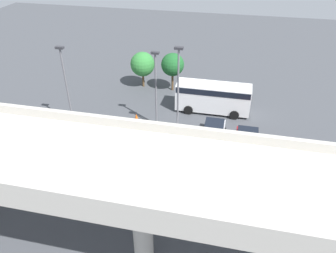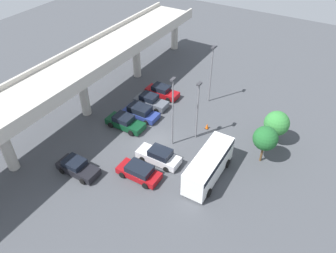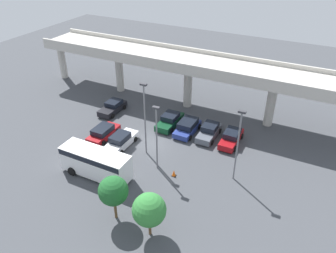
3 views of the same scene
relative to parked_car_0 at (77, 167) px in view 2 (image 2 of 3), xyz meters
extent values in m
plane|color=#424449|center=(8.32, -4.30, -0.70)|extent=(96.32, 96.32, 0.00)
cube|color=#BCB7AD|center=(8.32, 6.21, 5.70)|extent=(44.95, 6.26, 0.90)
cube|color=#BCB7AD|center=(8.32, 3.23, 6.42)|extent=(44.95, 0.30, 0.55)
cube|color=#BCB7AD|center=(8.32, 9.19, 6.42)|extent=(44.95, 0.30, 0.55)
cylinder|color=#BCB7AD|center=(-2.92, 6.21, 2.27)|extent=(1.13, 1.13, 5.95)
cylinder|color=#BCB7AD|center=(8.32, 6.21, 2.27)|extent=(1.13, 1.13, 5.95)
cylinder|color=#BCB7AD|center=(19.56, 6.21, 2.27)|extent=(1.13, 1.13, 5.95)
cylinder|color=#BCB7AD|center=(30.80, 6.21, 2.27)|extent=(1.13, 1.13, 5.95)
cube|color=black|center=(0.00, -0.09, -0.15)|extent=(1.86, 4.48, 0.76)
cube|color=black|center=(0.00, 0.30, 0.52)|extent=(1.71, 2.08, 0.58)
cylinder|color=black|center=(0.95, -1.48, -0.38)|extent=(0.22, 0.64, 0.64)
cylinder|color=black|center=(-0.95, -1.48, -0.38)|extent=(0.22, 0.64, 0.64)
cylinder|color=black|center=(0.95, 1.30, -0.38)|extent=(0.22, 0.64, 0.64)
cylinder|color=black|center=(-0.95, 1.30, -0.38)|extent=(0.22, 0.64, 0.64)
cube|color=maroon|center=(2.69, -5.73, -0.19)|extent=(1.89, 4.50, 0.66)
cube|color=black|center=(2.69, -5.85, 0.46)|extent=(1.74, 2.56, 0.65)
cylinder|color=black|center=(1.72, -4.34, -0.38)|extent=(0.22, 0.65, 0.65)
cylinder|color=black|center=(3.65, -4.34, -0.38)|extent=(0.22, 0.65, 0.65)
cylinder|color=black|center=(1.72, -7.13, -0.38)|extent=(0.22, 0.65, 0.65)
cylinder|color=black|center=(3.65, -7.13, -0.38)|extent=(0.22, 0.65, 0.65)
cube|color=silver|center=(5.60, -6.24, -0.14)|extent=(1.80, 4.76, 0.79)
cube|color=black|center=(5.60, -6.49, 0.61)|extent=(1.65, 2.26, 0.70)
cylinder|color=black|center=(4.68, -4.76, -0.40)|extent=(0.22, 0.61, 0.61)
cylinder|color=black|center=(6.52, -4.76, -0.40)|extent=(0.22, 0.61, 0.61)
cylinder|color=black|center=(4.68, -7.71, -0.40)|extent=(0.22, 0.61, 0.61)
cylinder|color=black|center=(6.52, -7.71, -0.40)|extent=(0.22, 0.61, 0.61)
cube|color=#0C381E|center=(8.53, 0.26, -0.14)|extent=(1.90, 4.79, 0.74)
cube|color=black|center=(8.53, 0.48, 0.56)|extent=(1.75, 2.21, 0.64)
cylinder|color=black|center=(9.50, -1.23, -0.35)|extent=(0.22, 0.72, 0.72)
cylinder|color=black|center=(7.56, -1.23, -0.35)|extent=(0.22, 0.72, 0.72)
cylinder|color=black|center=(9.50, 1.74, -0.35)|extent=(0.22, 0.72, 0.72)
cylinder|color=black|center=(7.56, 1.74, -0.35)|extent=(0.22, 0.72, 0.72)
cube|color=navy|center=(11.17, -0.20, -0.19)|extent=(1.97, 4.51, 0.67)
cube|color=black|center=(11.17, -0.05, 0.52)|extent=(1.81, 2.70, 0.76)
cylinder|color=black|center=(12.18, -1.60, -0.38)|extent=(0.22, 0.65, 0.65)
cylinder|color=black|center=(10.17, -1.60, -0.38)|extent=(0.22, 0.65, 0.65)
cylinder|color=black|center=(12.18, 1.20, -0.38)|extent=(0.22, 0.65, 0.65)
cylinder|color=black|center=(10.17, 1.20, -0.38)|extent=(0.22, 0.65, 0.65)
cube|color=#515660|center=(13.89, 0.06, -0.16)|extent=(1.80, 4.52, 0.75)
cube|color=black|center=(13.89, 0.36, 0.56)|extent=(1.66, 2.12, 0.68)
cylinder|color=black|center=(14.82, -1.34, -0.39)|extent=(0.22, 0.62, 0.62)
cylinder|color=black|center=(12.97, -1.34, -0.39)|extent=(0.22, 0.62, 0.62)
cylinder|color=black|center=(14.82, 1.46, -0.39)|extent=(0.22, 0.62, 0.62)
cylinder|color=black|center=(12.97, 1.46, -0.39)|extent=(0.22, 0.62, 0.62)
cube|color=maroon|center=(16.67, 0.06, -0.16)|extent=(1.76, 4.64, 0.72)
cube|color=black|center=(16.67, 0.23, 0.52)|extent=(1.62, 2.28, 0.65)
cylinder|color=black|center=(17.57, -1.38, -0.36)|extent=(0.22, 0.68, 0.68)
cylinder|color=black|center=(15.77, -1.38, -0.36)|extent=(0.22, 0.68, 0.68)
cylinder|color=black|center=(17.57, 1.50, -0.36)|extent=(0.22, 0.68, 0.68)
cylinder|color=black|center=(15.77, 1.50, -0.36)|extent=(0.22, 0.68, 0.68)
cube|color=white|center=(6.25, -11.71, 0.88)|extent=(7.37, 2.27, 2.66)
cube|color=black|center=(6.25, -11.71, 1.84)|extent=(7.22, 2.32, 0.59)
cylinder|color=black|center=(3.97, -12.86, -0.24)|extent=(0.92, 0.29, 0.92)
cylinder|color=black|center=(3.97, -10.55, -0.24)|extent=(0.92, 0.29, 0.92)
cylinder|color=black|center=(8.53, -12.86, -0.24)|extent=(0.92, 0.29, 0.92)
cylinder|color=black|center=(8.53, -10.55, -0.24)|extent=(0.92, 0.29, 0.92)
cylinder|color=slate|center=(8.79, -6.10, 3.43)|extent=(0.16, 0.16, 8.27)
cube|color=#333338|center=(8.79, -6.10, 7.67)|extent=(0.70, 0.35, 0.20)
cylinder|color=slate|center=(18.83, -5.93, 3.10)|extent=(0.16, 0.16, 7.61)
cube|color=#333338|center=(18.83, -5.93, 7.01)|extent=(0.70, 0.35, 0.20)
cylinder|color=slate|center=(11.16, -7.88, 2.83)|extent=(0.16, 0.16, 7.08)
cube|color=#333338|center=(11.16, -7.88, 6.47)|extent=(0.70, 0.35, 0.20)
cylinder|color=brown|center=(11.23, -15.57, 0.30)|extent=(0.24, 0.24, 2.01)
sphere|color=#1E5B28|center=(11.23, -15.57, 2.39)|extent=(2.55, 2.55, 2.55)
cylinder|color=brown|center=(14.77, -15.78, 0.08)|extent=(0.24, 0.24, 1.57)
sphere|color=#337F38|center=(14.77, -15.78, 2.05)|extent=(2.76, 2.76, 2.76)
cube|color=black|center=(13.30, -8.29, -0.68)|extent=(0.44, 0.44, 0.04)
cone|color=#EA590F|center=(13.30, -8.29, -0.35)|extent=(0.40, 0.40, 0.70)
camera|label=1|loc=(4.28, 17.83, 16.13)|focal=35.00mm
camera|label=2|loc=(-15.55, -19.95, 23.87)|focal=35.00mm
camera|label=3|loc=(24.43, -31.54, 21.20)|focal=35.00mm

